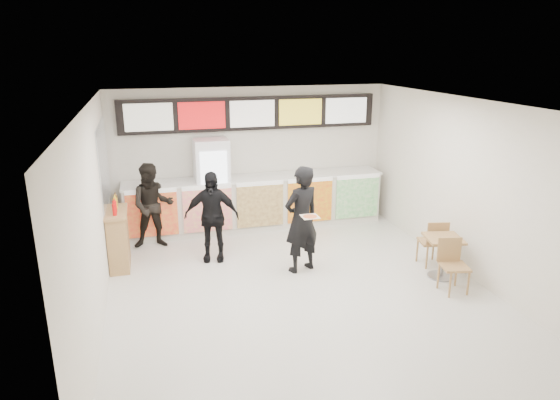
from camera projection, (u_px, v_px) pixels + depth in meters
name	position (u px, v px, depth m)	size (l,w,h in m)	color
floor	(299.00, 290.00, 8.12)	(7.00, 7.00, 0.00)	beige
ceiling	(301.00, 104.00, 7.24)	(7.00, 7.00, 0.00)	white
wall_back	(252.00, 157.00, 10.90)	(6.00, 6.00, 0.00)	silver
wall_left	(94.00, 220.00, 6.92)	(7.00, 7.00, 0.00)	silver
wall_right	(469.00, 189.00, 8.43)	(7.00, 7.00, 0.00)	silver
service_counter	(256.00, 202.00, 10.80)	(5.56, 0.77, 1.14)	silver
menu_board	(252.00, 113.00, 10.54)	(5.50, 0.14, 0.70)	black
drinks_fridge	(212.00, 186.00, 10.45)	(0.70, 0.67, 2.00)	white
mirror_panel	(104.00, 164.00, 9.11)	(0.01, 2.00, 1.50)	#B2B7BF
customer_main	(301.00, 220.00, 8.59)	(0.69, 0.45, 1.89)	black
customer_left	(153.00, 206.00, 9.67)	(0.82, 0.64, 1.69)	black
customer_mid	(212.00, 216.00, 9.07)	(0.99, 0.41, 1.69)	black
pizza_slice	(310.00, 216.00, 8.11)	(0.36, 0.36, 0.02)	beige
cafe_table	(443.00, 250.00, 8.44)	(0.70, 1.53, 0.87)	tan
condiment_ledge	(118.00, 238.00, 8.88)	(0.38, 0.93, 1.24)	tan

